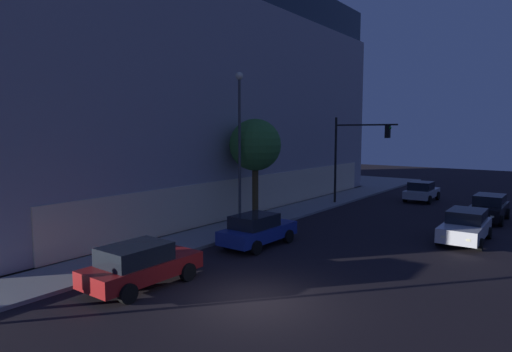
{
  "coord_description": "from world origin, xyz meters",
  "views": [
    {
      "loc": [
        -11.2,
        -8.36,
        5.66
      ],
      "look_at": [
        5.98,
        4.39,
        3.45
      ],
      "focal_mm": 30.31,
      "sensor_mm": 36.0,
      "label": 1
    }
  ],
  "objects_px": {
    "car_white": "(466,226)",
    "sidewalk_tree": "(255,146)",
    "car_silver": "(422,191)",
    "modern_building": "(141,98)",
    "car_blue": "(257,230)",
    "traffic_light_far_corner": "(354,147)",
    "car_black": "(489,207)",
    "car_red": "(140,264)",
    "street_lamp_sidewalk": "(240,132)"
  },
  "relations": [
    {
      "from": "car_red",
      "to": "car_silver",
      "type": "height_order",
      "value": "car_silver"
    },
    {
      "from": "sidewalk_tree",
      "to": "car_silver",
      "type": "height_order",
      "value": "sidewalk_tree"
    },
    {
      "from": "street_lamp_sidewalk",
      "to": "car_red",
      "type": "bearing_deg",
      "value": -162.17
    },
    {
      "from": "car_white",
      "to": "car_silver",
      "type": "xyz_separation_m",
      "value": [
        12.04,
        5.58,
        -0.0
      ]
    },
    {
      "from": "car_blue",
      "to": "sidewalk_tree",
      "type": "bearing_deg",
      "value": 37.77
    },
    {
      "from": "street_lamp_sidewalk",
      "to": "sidewalk_tree",
      "type": "xyz_separation_m",
      "value": [
        1.79,
        0.21,
        -0.83
      ]
    },
    {
      "from": "traffic_light_far_corner",
      "to": "car_black",
      "type": "relative_size",
      "value": 1.44
    },
    {
      "from": "traffic_light_far_corner",
      "to": "car_red",
      "type": "xyz_separation_m",
      "value": [
        -20.71,
        -0.97,
        -3.67
      ]
    },
    {
      "from": "sidewalk_tree",
      "to": "car_red",
      "type": "bearing_deg",
      "value": -163.85
    },
    {
      "from": "car_blue",
      "to": "car_silver",
      "type": "height_order",
      "value": "car_silver"
    },
    {
      "from": "car_red",
      "to": "car_black",
      "type": "relative_size",
      "value": 0.97
    },
    {
      "from": "car_white",
      "to": "car_silver",
      "type": "distance_m",
      "value": 13.27
    },
    {
      "from": "car_blue",
      "to": "car_black",
      "type": "xyz_separation_m",
      "value": [
        13.76,
        -8.17,
        0.02
      ]
    },
    {
      "from": "car_blue",
      "to": "car_white",
      "type": "xyz_separation_m",
      "value": [
        7.15,
        -8.08,
        -0.01
      ]
    },
    {
      "from": "car_white",
      "to": "car_black",
      "type": "xyz_separation_m",
      "value": [
        6.61,
        -0.09,
        0.03
      ]
    },
    {
      "from": "car_white",
      "to": "traffic_light_far_corner",
      "type": "bearing_deg",
      "value": 54.65
    },
    {
      "from": "modern_building",
      "to": "traffic_light_far_corner",
      "type": "relative_size",
      "value": 5.32
    },
    {
      "from": "car_white",
      "to": "car_silver",
      "type": "relative_size",
      "value": 1.13
    },
    {
      "from": "car_blue",
      "to": "car_black",
      "type": "height_order",
      "value": "car_black"
    },
    {
      "from": "modern_building",
      "to": "car_black",
      "type": "height_order",
      "value": "modern_building"
    },
    {
      "from": "street_lamp_sidewalk",
      "to": "car_white",
      "type": "relative_size",
      "value": 1.85
    },
    {
      "from": "car_white",
      "to": "street_lamp_sidewalk",
      "type": "bearing_deg",
      "value": 112.05
    },
    {
      "from": "car_blue",
      "to": "car_silver",
      "type": "xyz_separation_m",
      "value": [
        19.19,
        -2.51,
        -0.01
      ]
    },
    {
      "from": "car_white",
      "to": "sidewalk_tree",
      "type": "bearing_deg",
      "value": 103.6
    },
    {
      "from": "car_red",
      "to": "car_white",
      "type": "xyz_separation_m",
      "value": [
        14.24,
        -8.16,
        -0.02
      ]
    },
    {
      "from": "modern_building",
      "to": "sidewalk_tree",
      "type": "bearing_deg",
      "value": -100.71
    },
    {
      "from": "car_red",
      "to": "car_blue",
      "type": "height_order",
      "value": "same"
    },
    {
      "from": "sidewalk_tree",
      "to": "car_black",
      "type": "height_order",
      "value": "sidewalk_tree"
    },
    {
      "from": "traffic_light_far_corner",
      "to": "car_blue",
      "type": "bearing_deg",
      "value": -175.62
    },
    {
      "from": "modern_building",
      "to": "car_black",
      "type": "xyz_separation_m",
      "value": [
        6.73,
        -25.61,
        -7.65
      ]
    },
    {
      "from": "modern_building",
      "to": "street_lamp_sidewalk",
      "type": "bearing_deg",
      "value": -107.32
    },
    {
      "from": "sidewalk_tree",
      "to": "car_silver",
      "type": "distance_m",
      "value": 16.44
    },
    {
      "from": "modern_building",
      "to": "car_red",
      "type": "relative_size",
      "value": 7.89
    },
    {
      "from": "modern_building",
      "to": "car_blue",
      "type": "bearing_deg",
      "value": -111.97
    },
    {
      "from": "sidewalk_tree",
      "to": "car_white",
      "type": "bearing_deg",
      "value": -76.4
    },
    {
      "from": "sidewalk_tree",
      "to": "car_blue",
      "type": "relative_size",
      "value": 1.42
    },
    {
      "from": "car_red",
      "to": "car_silver",
      "type": "xyz_separation_m",
      "value": [
        26.28,
        -2.58,
        -0.02
      ]
    },
    {
      "from": "car_red",
      "to": "car_silver",
      "type": "bearing_deg",
      "value": -5.6
    },
    {
      "from": "car_silver",
      "to": "modern_building",
      "type": "bearing_deg",
      "value": 121.37
    },
    {
      "from": "modern_building",
      "to": "car_black",
      "type": "bearing_deg",
      "value": -75.29
    },
    {
      "from": "sidewalk_tree",
      "to": "traffic_light_far_corner",
      "type": "bearing_deg",
      "value": -14.23
    },
    {
      "from": "street_lamp_sidewalk",
      "to": "car_blue",
      "type": "xyz_separation_m",
      "value": [
        -2.59,
        -3.18,
        -4.81
      ]
    },
    {
      "from": "car_black",
      "to": "car_red",
      "type": "bearing_deg",
      "value": 158.42
    },
    {
      "from": "sidewalk_tree",
      "to": "street_lamp_sidewalk",
      "type": "bearing_deg",
      "value": -173.41
    },
    {
      "from": "modern_building",
      "to": "car_silver",
      "type": "xyz_separation_m",
      "value": [
        12.16,
        -19.94,
        -7.67
      ]
    },
    {
      "from": "car_black",
      "to": "car_silver",
      "type": "height_order",
      "value": "car_black"
    },
    {
      "from": "modern_building",
      "to": "car_silver",
      "type": "height_order",
      "value": "modern_building"
    },
    {
      "from": "sidewalk_tree",
      "to": "car_silver",
      "type": "bearing_deg",
      "value": -21.7
    },
    {
      "from": "traffic_light_far_corner",
      "to": "car_blue",
      "type": "xyz_separation_m",
      "value": [
        -13.63,
        -1.04,
        -3.68
      ]
    },
    {
      "from": "modern_building",
      "to": "street_lamp_sidewalk",
      "type": "distance_m",
      "value": 15.2
    }
  ]
}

